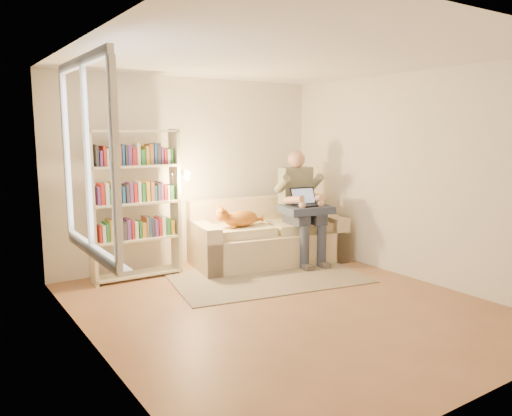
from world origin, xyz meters
TOP-DOWN VIEW (x-y plane):
  - floor at (0.00, 0.00)m, footprint 4.50×4.50m
  - ceiling at (0.00, 0.00)m, footprint 4.00×4.50m
  - wall_left at (-2.00, 0.00)m, footprint 0.02×4.50m
  - wall_right at (2.00, 0.00)m, footprint 0.02×4.50m
  - wall_back at (0.00, 2.25)m, footprint 4.00×0.02m
  - wall_front at (0.00, -2.25)m, footprint 4.00×0.02m
  - window at (-1.95, 0.20)m, footprint 0.12×1.52m
  - sofa at (0.89, 1.63)m, footprint 2.26×1.32m
  - person at (1.31, 1.39)m, footprint 0.56×0.78m
  - cat at (0.36, 1.59)m, footprint 0.78×0.35m
  - blanket at (1.33, 1.22)m, footprint 0.75×0.65m
  - laptop at (1.33, 1.23)m, footprint 0.42×0.38m
  - bookshelf at (-0.94, 1.90)m, footprint 1.25×0.38m
  - rug at (0.44, 0.95)m, footprint 2.63×1.85m

SIDE VIEW (x-z plane):
  - floor at x=0.00m, z-range 0.00..0.00m
  - rug at x=0.44m, z-range 0.00..0.01m
  - sofa at x=0.89m, z-range -0.12..0.78m
  - cat at x=0.36m, z-range 0.56..0.84m
  - blanket at x=1.33m, z-range 0.74..0.84m
  - person at x=1.31m, z-range 0.09..1.69m
  - laptop at x=1.33m, z-range 0.75..1.05m
  - bookshelf at x=-0.94m, z-range 0.10..2.00m
  - wall_left at x=-2.00m, z-range 0.00..2.60m
  - wall_right at x=2.00m, z-range 0.00..2.60m
  - wall_back at x=0.00m, z-range 0.00..2.60m
  - wall_front at x=0.00m, z-range 0.00..2.60m
  - window at x=-1.95m, z-range 0.53..2.22m
  - ceiling at x=0.00m, z-range 2.59..2.61m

